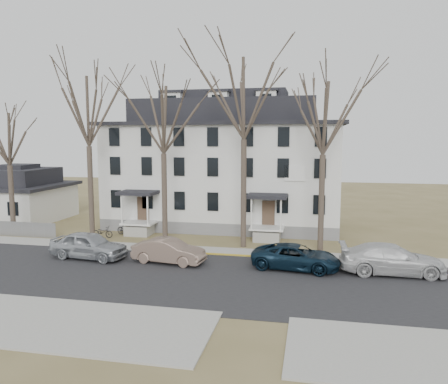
% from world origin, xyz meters
% --- Properties ---
extents(ground, '(120.00, 120.00, 0.00)m').
position_xyz_m(ground, '(0.00, 0.00, 0.00)').
color(ground, olive).
rests_on(ground, ground).
extents(main_road, '(120.00, 10.00, 0.04)m').
position_xyz_m(main_road, '(0.00, 2.00, 0.00)').
color(main_road, '#27272A').
rests_on(main_road, ground).
extents(far_sidewalk, '(120.00, 2.00, 0.08)m').
position_xyz_m(far_sidewalk, '(0.00, 8.00, 0.00)').
color(far_sidewalk, '#A09F97').
rests_on(far_sidewalk, ground).
extents(yellow_curb, '(14.00, 0.25, 0.06)m').
position_xyz_m(yellow_curb, '(5.00, 7.10, 0.00)').
color(yellow_curb, gold).
rests_on(yellow_curb, ground).
extents(boarding_house, '(20.80, 12.36, 12.05)m').
position_xyz_m(boarding_house, '(-2.00, 17.95, 5.38)').
color(boarding_house, slate).
rests_on(boarding_house, ground).
extents(small_house, '(8.70, 8.70, 5.00)m').
position_xyz_m(small_house, '(-22.00, 16.00, 2.25)').
color(small_house, silver).
rests_on(small_house, ground).
extents(tree_far_left, '(8.40, 8.40, 13.72)m').
position_xyz_m(tree_far_left, '(-11.00, 9.80, 10.34)').
color(tree_far_left, '#473B31').
rests_on(tree_far_left, ground).
extents(tree_mid_left, '(7.80, 7.80, 12.74)m').
position_xyz_m(tree_mid_left, '(-5.00, 9.80, 9.60)').
color(tree_mid_left, '#473B31').
rests_on(tree_mid_left, ground).
extents(tree_center, '(9.00, 9.00, 14.70)m').
position_xyz_m(tree_center, '(1.00, 9.80, 11.08)').
color(tree_center, '#473B31').
rests_on(tree_center, ground).
extents(tree_mid_right, '(7.80, 7.80, 12.74)m').
position_xyz_m(tree_mid_right, '(6.50, 9.80, 9.60)').
color(tree_mid_right, '#473B31').
rests_on(tree_mid_right, ground).
extents(tree_bungalow, '(6.60, 6.60, 10.78)m').
position_xyz_m(tree_bungalow, '(-18.00, 9.80, 8.12)').
color(tree_bungalow, '#473B31').
rests_on(tree_bungalow, ground).
extents(car_silver, '(5.34, 2.62, 1.75)m').
position_xyz_m(car_silver, '(-8.46, 4.60, 0.88)').
color(car_silver, '#AAAEB4').
rests_on(car_silver, ground).
extents(car_tan, '(4.81, 2.22, 1.53)m').
position_xyz_m(car_tan, '(-2.96, 4.63, 0.76)').
color(car_tan, '#7E6759').
rests_on(car_tan, ground).
extents(car_navy, '(5.56, 3.09, 1.47)m').
position_xyz_m(car_navy, '(4.99, 4.95, 0.74)').
color(car_navy, '#0D1F2F').
rests_on(car_navy, ground).
extents(car_white, '(6.03, 2.65, 1.72)m').
position_xyz_m(car_white, '(10.49, 5.10, 0.86)').
color(car_white, silver).
rests_on(car_white, ground).
extents(bicycle_left, '(1.74, 0.64, 0.91)m').
position_xyz_m(bicycle_left, '(-10.41, 10.33, 0.45)').
color(bicycle_left, black).
rests_on(bicycle_left, ground).
extents(bicycle_right, '(1.74, 0.83, 1.01)m').
position_xyz_m(bicycle_right, '(-8.97, 11.54, 0.50)').
color(bicycle_right, black).
rests_on(bicycle_right, ground).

